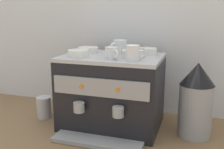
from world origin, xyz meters
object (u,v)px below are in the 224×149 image
ceramic_cup_0 (134,53)px  milk_pitcher (44,107)px  ceramic_cup_2 (119,47)px  ceramic_cup_1 (112,53)px  ceramic_bowl_1 (133,54)px  ceramic_bowl_0 (88,50)px  ceramic_bowl_2 (147,52)px  coffee_grinder (196,100)px  espresso_machine (112,92)px  ceramic_bowl_3 (79,54)px

ceramic_cup_0 → milk_pitcher: ceramic_cup_0 is taller
ceramic_cup_2 → ceramic_cup_0: bearing=-55.9°
ceramic_cup_1 → ceramic_bowl_1: ceramic_cup_1 is taller
ceramic_bowl_0 → ceramic_bowl_1: ceramic_bowl_1 is taller
ceramic_bowl_2 → coffee_grinder: ceramic_bowl_2 is taller
espresso_machine → ceramic_bowl_3: bearing=-148.1°
ceramic_bowl_0 → milk_pitcher: (-0.26, -0.09, -0.35)m
ceramic_bowl_0 → coffee_grinder: 0.66m
coffee_grinder → ceramic_cup_2: bearing=171.9°
ceramic_cup_2 → ceramic_bowl_2: ceramic_cup_2 is taller
ceramic_bowl_1 → ceramic_bowl_2: 0.12m
espresso_machine → ceramic_cup_0: (0.15, -0.11, 0.24)m
ceramic_cup_1 → ceramic_bowl_3: (-0.18, -0.00, -0.01)m
ceramic_cup_1 → milk_pitcher: ceramic_cup_1 is taller
ceramic_cup_2 → ceramic_bowl_3: 0.24m
ceramic_cup_0 → ceramic_bowl_3: 0.30m
ceramic_bowl_0 → ceramic_bowl_2: (0.34, 0.03, 0.00)m
ceramic_cup_2 → milk_pitcher: (-0.45, -0.10, -0.38)m
espresso_machine → ceramic_bowl_0: bearing=158.1°
ceramic_cup_1 → ceramic_bowl_0: (-0.20, 0.16, -0.02)m
ceramic_bowl_0 → ceramic_bowl_1: (0.29, -0.08, 0.00)m
ceramic_cup_1 → ceramic_bowl_3: size_ratio=0.75×
ceramic_bowl_2 → ceramic_bowl_1: bearing=-117.8°
ceramic_cup_2 → milk_pitcher: bearing=-167.9°
ceramic_bowl_1 → ceramic_cup_0: bearing=-73.7°
ceramic_bowl_1 → ceramic_cup_1: bearing=-137.2°
ceramic_bowl_0 → ceramic_bowl_2: 0.34m
ceramic_bowl_2 → ceramic_bowl_3: ceramic_bowl_3 is taller
espresso_machine → ceramic_cup_1: ceramic_cup_1 is taller
coffee_grinder → milk_pitcher: (-0.88, -0.04, -0.13)m
ceramic_cup_2 → ceramic_bowl_0: size_ratio=0.97×
espresso_machine → ceramic_bowl_0: ceramic_bowl_0 is taller
ceramic_cup_2 → ceramic_bowl_3: size_ratio=1.04×
espresso_machine → ceramic_bowl_3: (-0.15, -0.09, 0.22)m
ceramic_bowl_0 → ceramic_bowl_3: size_ratio=1.07×
ceramic_bowl_1 → ceramic_bowl_3: size_ratio=1.03×
ceramic_cup_0 → ceramic_cup_2: bearing=124.1°
espresso_machine → coffee_grinder: 0.45m
ceramic_bowl_0 → milk_pitcher: 0.45m
ceramic_bowl_0 → milk_pitcher: bearing=-161.1°
ceramic_bowl_1 → milk_pitcher: (-0.55, -0.01, -0.36)m
ceramic_cup_0 → coffee_grinder: (0.30, 0.13, -0.25)m
milk_pitcher → ceramic_bowl_0: bearing=18.9°
espresso_machine → ceramic_cup_0: size_ratio=5.59×
ceramic_bowl_0 → ceramic_bowl_1: size_ratio=1.05×
ceramic_cup_1 → ceramic_cup_2: size_ratio=0.73×
ceramic_cup_2 → coffee_grinder: size_ratio=0.30×
coffee_grinder → milk_pitcher: size_ratio=2.98×
ceramic_cup_0 → ceramic_bowl_3: size_ratio=0.86×
espresso_machine → ceramic_cup_2: 0.26m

